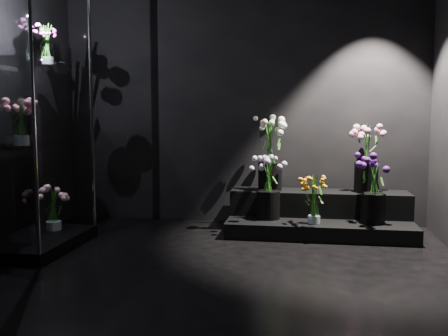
# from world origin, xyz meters

# --- Properties ---
(floor) EXTENTS (4.00, 4.00, 0.00)m
(floor) POSITION_xyz_m (0.00, 0.00, 0.00)
(floor) COLOR black
(floor) RESTS_ON ground
(wall_back) EXTENTS (4.00, 0.00, 4.00)m
(wall_back) POSITION_xyz_m (0.00, 2.00, 1.40)
(wall_back) COLOR black
(wall_back) RESTS_ON floor
(wall_front) EXTENTS (4.00, 0.00, 4.00)m
(wall_front) POSITION_xyz_m (0.00, -2.00, 1.40)
(wall_front) COLOR black
(wall_front) RESTS_ON floor
(display_riser) EXTENTS (1.83, 0.81, 0.41)m
(display_riser) POSITION_xyz_m (0.86, 1.63, 0.17)
(display_riser) COLOR black
(display_riser) RESTS_ON floor
(display_case) EXTENTS (0.66, 1.09, 2.41)m
(display_case) POSITION_xyz_m (-1.65, 0.56, 1.20)
(display_case) COLOR black
(display_case) RESTS_ON floor
(bouquet_orange_bells) EXTENTS (0.33, 0.33, 0.47)m
(bouquet_orange_bells) POSITION_xyz_m (0.80, 1.31, 0.40)
(bouquet_orange_bells) COLOR white
(bouquet_orange_bells) RESTS_ON display_riser
(bouquet_lilac) EXTENTS (0.42, 0.42, 0.64)m
(bouquet_lilac) POSITION_xyz_m (0.35, 1.47, 0.52)
(bouquet_lilac) COLOR black
(bouquet_lilac) RESTS_ON display_riser
(bouquet_purple) EXTENTS (0.44, 0.44, 0.67)m
(bouquet_purple) POSITION_xyz_m (1.37, 1.42, 0.53)
(bouquet_purple) COLOR black
(bouquet_purple) RESTS_ON display_riser
(bouquet_cream_roses) EXTENTS (0.46, 0.46, 0.76)m
(bouquet_cream_roses) POSITION_xyz_m (0.35, 1.71, 0.83)
(bouquet_cream_roses) COLOR black
(bouquet_cream_roses) RESTS_ON display_riser
(bouquet_pink_roses) EXTENTS (0.43, 0.43, 0.71)m
(bouquet_pink_roses) POSITION_xyz_m (1.33, 1.74, 0.81)
(bouquet_pink_roses) COLOR black
(bouquet_pink_roses) RESTS_ON display_riser
(bouquet_case_pink) EXTENTS (0.35, 0.35, 0.40)m
(bouquet_case_pink) POSITION_xyz_m (-1.65, 0.37, 1.15)
(bouquet_case_pink) COLOR white
(bouquet_case_pink) RESTS_ON display_case
(bouquet_case_magenta) EXTENTS (0.22, 0.22, 0.36)m
(bouquet_case_magenta) POSITION_xyz_m (-1.60, 0.75, 1.84)
(bouquet_case_magenta) COLOR white
(bouquet_case_magenta) RESTS_ON display_case
(bouquet_case_base_pink) EXTENTS (0.40, 0.40, 0.42)m
(bouquet_case_base_pink) POSITION_xyz_m (-1.63, 0.82, 0.33)
(bouquet_case_base_pink) COLOR white
(bouquet_case_base_pink) RESTS_ON display_case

